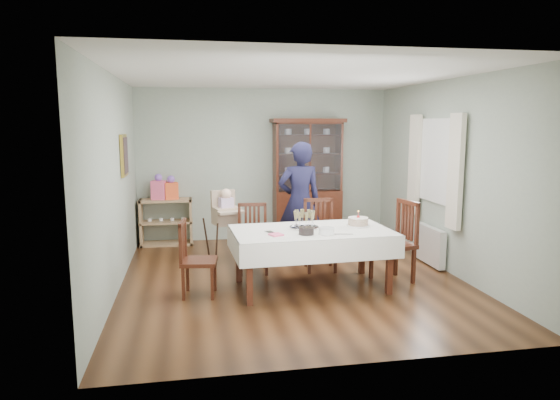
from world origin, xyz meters
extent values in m
plane|color=#593319|center=(0.00, 0.00, 0.00)|extent=(5.00, 5.00, 0.00)
plane|color=#9EAA99|center=(0.00, 2.50, 1.35)|extent=(4.50, 0.00, 4.50)
plane|color=#9EAA99|center=(-2.25, 0.00, 1.35)|extent=(0.00, 5.00, 5.00)
plane|color=#9EAA99|center=(2.25, 0.00, 1.35)|extent=(0.00, 5.00, 5.00)
plane|color=white|center=(0.00, 0.00, 2.70)|extent=(5.00, 5.00, 0.00)
cube|color=#4A1D12|center=(0.17, -0.42, 0.72)|extent=(1.94, 1.13, 0.06)
cube|color=beige|center=(0.17, -0.42, 0.76)|extent=(2.05, 1.23, 0.01)
cube|color=#4A1D12|center=(0.75, 2.26, 0.45)|extent=(1.20, 0.45, 0.90)
cube|color=white|center=(0.75, 2.07, 1.50)|extent=(1.12, 0.01, 1.16)
cube|color=#4A1D12|center=(0.75, 2.26, 2.14)|extent=(1.30, 0.48, 0.07)
cube|color=tan|center=(-1.75, 2.28, 0.02)|extent=(0.90, 0.38, 0.04)
cube|color=tan|center=(-1.75, 2.28, 0.40)|extent=(0.90, 0.38, 0.03)
cube|color=tan|center=(-1.75, 2.28, 0.78)|extent=(0.90, 0.38, 0.04)
cube|color=tan|center=(-2.17, 2.28, 0.40)|extent=(0.04, 0.38, 0.80)
cube|color=tan|center=(-1.33, 2.28, 0.40)|extent=(0.04, 0.38, 0.80)
cube|color=gold|center=(-2.22, 0.80, 1.65)|extent=(0.04, 0.48, 0.58)
cube|color=white|center=(2.22, 0.30, 1.55)|extent=(0.04, 1.02, 1.22)
cube|color=silver|center=(2.16, -0.32, 1.45)|extent=(0.07, 0.30, 1.55)
cube|color=silver|center=(2.16, 0.92, 1.45)|extent=(0.07, 0.30, 1.55)
cube|color=white|center=(2.16, 0.30, 0.30)|extent=(0.10, 0.80, 0.55)
cube|color=#4A1D12|center=(-0.48, 0.39, 0.44)|extent=(0.46, 0.46, 0.05)
cube|color=#4A1D12|center=(-0.46, 0.58, 0.71)|extent=(0.41, 0.07, 0.51)
cube|color=#4A1D12|center=(0.49, 0.34, 0.46)|extent=(0.49, 0.49, 0.05)
cube|color=#4A1D12|center=(0.51, 0.54, 0.74)|extent=(0.43, 0.08, 0.53)
cube|color=#4A1D12|center=(-1.24, -0.46, 0.43)|extent=(0.47, 0.47, 0.05)
cube|color=#4A1D12|center=(-1.43, -0.43, 0.68)|extent=(0.09, 0.40, 0.49)
cube|color=#4A1D12|center=(1.30, -0.34, 0.49)|extent=(0.57, 0.57, 0.05)
cube|color=#4A1D12|center=(1.51, -0.30, 0.79)|extent=(0.14, 0.46, 0.57)
imported|color=black|center=(0.30, 0.89, 0.91)|extent=(0.68, 0.47, 1.82)
cube|color=tan|center=(-0.81, 0.95, 0.72)|extent=(0.44, 0.41, 0.26)
cube|color=tan|center=(-0.81, 0.95, 0.94)|extent=(0.38, 0.16, 0.31)
cube|color=tan|center=(-0.81, 0.95, 0.81)|extent=(0.43, 0.27, 0.03)
cube|color=#C8ACD0|center=(-0.81, 0.95, 0.90)|extent=(0.23, 0.20, 0.20)
sphere|color=beige|center=(-0.81, 0.95, 1.05)|extent=(0.16, 0.16, 0.16)
cylinder|color=silver|center=(0.10, -0.32, 0.77)|extent=(0.37, 0.37, 0.01)
torus|color=silver|center=(0.10, -0.32, 0.78)|extent=(0.38, 0.38, 0.01)
cylinder|color=white|center=(0.82, -0.31, 0.77)|extent=(0.30, 0.30, 0.02)
cylinder|color=brown|center=(0.82, -0.31, 0.82)|extent=(0.26, 0.26, 0.09)
cylinder|color=silver|center=(0.82, -0.31, 0.87)|extent=(0.26, 0.26, 0.01)
cylinder|color=#F24C4C|center=(0.82, -0.31, 0.92)|extent=(0.01, 0.01, 0.07)
sphere|color=yellow|center=(0.82, -0.31, 0.96)|extent=(0.02, 0.02, 0.02)
cylinder|color=black|center=(0.04, -0.67, 0.80)|extent=(0.20, 0.20, 0.09)
cylinder|color=white|center=(0.29, -0.71, 0.80)|extent=(0.23, 0.23, 0.08)
cube|color=#FF5D89|center=(-0.33, -0.66, 0.77)|extent=(0.19, 0.19, 0.02)
cube|color=silver|center=(0.46, -0.76, 0.77)|extent=(0.27, 0.08, 0.01)
cube|color=#FF5D89|center=(-1.86, 2.26, 0.96)|extent=(0.27, 0.20, 0.32)
sphere|color=#E533B2|center=(-1.86, 2.26, 1.18)|extent=(0.13, 0.13, 0.13)
cube|color=#FF5928|center=(-1.65, 2.26, 0.94)|extent=(0.25, 0.19, 0.29)
sphere|color=#E533B2|center=(-1.65, 2.26, 1.14)|extent=(0.13, 0.13, 0.13)
camera|label=1|loc=(-1.33, -6.41, 2.09)|focal=32.00mm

